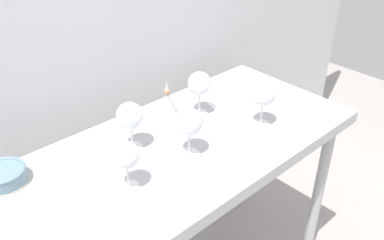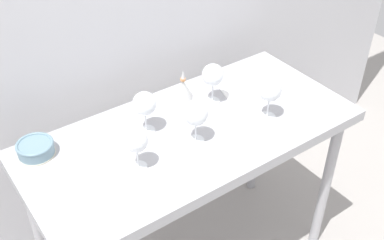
% 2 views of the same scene
% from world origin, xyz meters
% --- Properties ---
extents(back_wall, '(3.80, 0.04, 2.60)m').
position_xyz_m(back_wall, '(0.00, 0.49, 1.30)').
color(back_wall, silver).
rests_on(back_wall, ground_plane).
extents(steel_counter, '(1.40, 0.65, 0.90)m').
position_xyz_m(steel_counter, '(0.00, -0.01, 0.79)').
color(steel_counter, '#A6A6AB').
rests_on(steel_counter, ground_plane).
extents(wine_glass_far_right, '(0.10, 0.10, 0.19)m').
position_xyz_m(wine_glass_far_right, '(0.20, 0.11, 1.03)').
color(wine_glass_far_right, white).
rests_on(wine_glass_far_right, steel_counter).
extents(wine_glass_near_center, '(0.10, 0.10, 0.18)m').
position_xyz_m(wine_glass_near_center, '(-0.03, -0.07, 1.03)').
color(wine_glass_near_center, white).
rests_on(wine_glass_near_center, steel_counter).
extents(wine_glass_near_left, '(0.09, 0.09, 0.17)m').
position_xyz_m(wine_glass_near_left, '(-0.29, -0.07, 1.02)').
color(wine_glass_near_left, white).
rests_on(wine_glass_near_left, steel_counter).
extents(wine_glass_far_left, '(0.10, 0.10, 0.19)m').
position_xyz_m(wine_glass_far_left, '(-0.15, 0.10, 1.03)').
color(wine_glass_far_left, white).
rests_on(wine_glass_far_left, steel_counter).
extents(wine_glass_near_right, '(0.09, 0.09, 0.18)m').
position_xyz_m(wine_glass_near_right, '(0.32, -0.12, 1.03)').
color(wine_glass_near_right, white).
rests_on(wine_glass_near_right, steel_counter).
extents(tasting_sheet_upper, '(0.29, 0.31, 0.00)m').
position_xyz_m(tasting_sheet_upper, '(-0.36, 0.06, 0.90)').
color(tasting_sheet_upper, white).
rests_on(tasting_sheet_upper, steel_counter).
extents(tasting_sheet_lower, '(0.24, 0.27, 0.00)m').
position_xyz_m(tasting_sheet_lower, '(0.38, 0.15, 0.90)').
color(tasting_sheet_lower, white).
rests_on(tasting_sheet_lower, steel_counter).
extents(tasting_bowl, '(0.14, 0.14, 0.06)m').
position_xyz_m(tasting_bowl, '(-0.57, 0.22, 0.93)').
color(tasting_bowl, beige).
rests_on(tasting_bowl, steel_counter).
extents(decanter_funnel, '(0.09, 0.09, 0.14)m').
position_xyz_m(decanter_funnel, '(0.11, 0.22, 0.95)').
color(decanter_funnel, '#B4B4B4').
rests_on(decanter_funnel, steel_counter).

